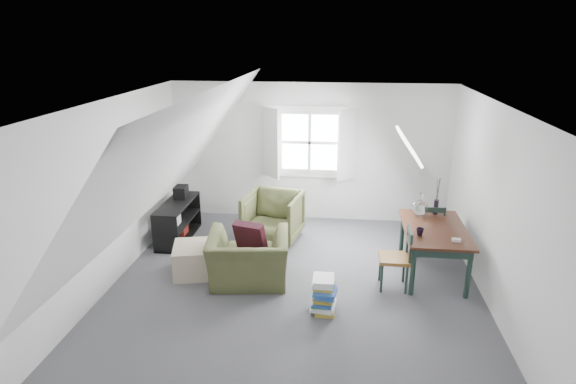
# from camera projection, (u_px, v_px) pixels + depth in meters

# --- Properties ---
(floor) EXTENTS (5.50, 5.50, 0.00)m
(floor) POSITION_uv_depth(u_px,v_px,m) (293.00, 291.00, 6.49)
(floor) COLOR #4B4B4F
(floor) RESTS_ON ground
(ceiling) EXTENTS (5.50, 5.50, 0.00)m
(ceiling) POSITION_uv_depth(u_px,v_px,m) (294.00, 105.00, 5.70)
(ceiling) COLOR white
(ceiling) RESTS_ON wall_back
(wall_back) EXTENTS (5.00, 0.00, 5.00)m
(wall_back) POSITION_uv_depth(u_px,v_px,m) (310.00, 153.00, 8.69)
(wall_back) COLOR silver
(wall_back) RESTS_ON ground
(wall_front) EXTENTS (5.00, 0.00, 5.00)m
(wall_front) POSITION_uv_depth(u_px,v_px,m) (254.00, 331.00, 3.50)
(wall_front) COLOR silver
(wall_front) RESTS_ON ground
(wall_left) EXTENTS (0.00, 5.50, 5.50)m
(wall_left) POSITION_uv_depth(u_px,v_px,m) (106.00, 197.00, 6.37)
(wall_left) COLOR silver
(wall_left) RESTS_ON ground
(wall_right) EXTENTS (0.00, 5.50, 5.50)m
(wall_right) POSITION_uv_depth(u_px,v_px,m) (499.00, 212.00, 5.82)
(wall_right) COLOR silver
(wall_right) RESTS_ON ground
(slope_left) EXTENTS (3.19, 5.50, 4.48)m
(slope_left) POSITION_uv_depth(u_px,v_px,m) (173.00, 160.00, 6.10)
(slope_left) COLOR white
(slope_left) RESTS_ON wall_left
(slope_right) EXTENTS (3.19, 5.50, 4.48)m
(slope_right) POSITION_uv_depth(u_px,v_px,m) (422.00, 168.00, 5.76)
(slope_right) COLOR white
(slope_right) RESTS_ON wall_right
(dormer_window) EXTENTS (1.71, 0.35, 1.30)m
(dormer_window) POSITION_uv_depth(u_px,v_px,m) (309.00, 143.00, 8.55)
(dormer_window) COLOR white
(dormer_window) RESTS_ON wall_back
(skylight) EXTENTS (0.35, 0.75, 0.47)m
(skylight) POSITION_uv_depth(u_px,v_px,m) (409.00, 146.00, 6.99)
(skylight) COLOR white
(skylight) RESTS_ON slope_right
(armchair_near) EXTENTS (1.19, 1.07, 0.71)m
(armchair_near) POSITION_uv_depth(u_px,v_px,m) (249.00, 282.00, 6.73)
(armchair_near) COLOR #444A29
(armchair_near) RESTS_ON floor
(armchair_far) EXTENTS (1.02, 1.04, 0.82)m
(armchair_far) POSITION_uv_depth(u_px,v_px,m) (273.00, 239.00, 8.11)
(armchair_far) COLOR #444A29
(armchair_far) RESTS_ON floor
(throw_pillow) EXTENTS (0.48, 0.36, 0.45)m
(throw_pillow) POSITION_uv_depth(u_px,v_px,m) (250.00, 236.00, 6.68)
(throw_pillow) COLOR #360E1A
(throw_pillow) RESTS_ON armchair_near
(ottoman) EXTENTS (0.77, 0.77, 0.43)m
(ottoman) POSITION_uv_depth(u_px,v_px,m) (197.00, 259.00, 6.92)
(ottoman) COLOR tan
(ottoman) RESTS_ON floor
(dining_table) EXTENTS (0.86, 1.43, 0.72)m
(dining_table) POSITION_uv_depth(u_px,v_px,m) (434.00, 234.00, 6.77)
(dining_table) COLOR #321911
(dining_table) RESTS_ON floor
(demijohn) EXTENTS (0.24, 0.24, 0.34)m
(demijohn) POSITION_uv_depth(u_px,v_px,m) (420.00, 207.00, 7.14)
(demijohn) COLOR silver
(demijohn) RESTS_ON dining_table
(vase_twigs) EXTENTS (0.07, 0.08, 0.56)m
(vase_twigs) POSITION_uv_depth(u_px,v_px,m) (436.00, 206.00, 7.21)
(vase_twigs) COLOR black
(vase_twigs) RESTS_ON dining_table
(cup) EXTENTS (0.12, 0.12, 0.10)m
(cup) POSITION_uv_depth(u_px,v_px,m) (420.00, 235.00, 6.49)
(cup) COLOR black
(cup) RESTS_ON dining_table
(paper_box) EXTENTS (0.11, 0.08, 0.04)m
(paper_box) POSITION_uv_depth(u_px,v_px,m) (456.00, 240.00, 6.29)
(paper_box) COLOR white
(paper_box) RESTS_ON dining_table
(dining_chair_far) EXTENTS (0.39, 0.39, 0.84)m
(dining_chair_far) POSITION_uv_depth(u_px,v_px,m) (430.00, 229.00, 7.43)
(dining_chair_far) COLOR brown
(dining_chair_far) RESTS_ON floor
(dining_chair_near) EXTENTS (0.40, 0.40, 0.86)m
(dining_chair_near) POSITION_uv_depth(u_px,v_px,m) (397.00, 257.00, 6.45)
(dining_chair_near) COLOR brown
(dining_chair_near) RESTS_ON floor
(media_shelf) EXTENTS (0.42, 1.25, 0.64)m
(media_shelf) POSITION_uv_depth(u_px,v_px,m) (177.00, 223.00, 8.03)
(media_shelf) COLOR black
(media_shelf) RESTS_ON floor
(electronics_box) EXTENTS (0.22, 0.29, 0.22)m
(electronics_box) POSITION_uv_depth(u_px,v_px,m) (181.00, 192.00, 8.17)
(electronics_box) COLOR black
(electronics_box) RESTS_ON media_shelf
(magazine_stack) EXTENTS (0.34, 0.40, 0.45)m
(magazine_stack) POSITION_uv_depth(u_px,v_px,m) (324.00, 295.00, 5.95)
(magazine_stack) COLOR #B29933
(magazine_stack) RESTS_ON floor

